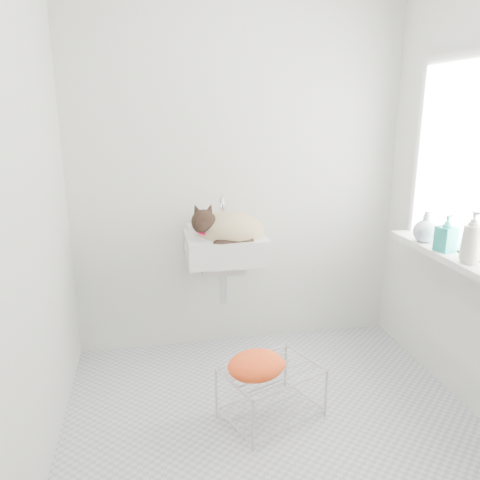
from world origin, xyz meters
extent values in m
cube|color=silver|center=(0.00, 0.00, 0.00)|extent=(2.20, 2.00, 0.02)
cube|color=silver|center=(0.00, 1.00, 1.25)|extent=(2.20, 0.02, 2.50)
cube|color=silver|center=(-1.10, 0.00, 1.25)|extent=(0.02, 2.00, 2.50)
cube|color=white|center=(1.09, 0.20, 1.35)|extent=(0.01, 0.80, 1.00)
cube|color=white|center=(1.07, 0.20, 1.35)|extent=(0.04, 0.90, 1.10)
cube|color=white|center=(1.01, 0.20, 0.83)|extent=(0.16, 0.88, 0.04)
cube|color=white|center=(-0.14, 0.74, 0.85)|extent=(0.49, 0.43, 0.19)
ellipsoid|color=tan|center=(-0.11, 0.73, 0.88)|extent=(0.45, 0.40, 0.21)
sphere|color=black|center=(-0.27, 0.66, 0.98)|extent=(0.17, 0.17, 0.15)
torus|color=#D8023F|center=(-0.25, 0.66, 0.93)|extent=(0.15, 0.15, 0.06)
cube|color=#BFB7B7|center=(0.00, 0.07, 0.15)|extent=(0.57, 0.50, 0.29)
ellipsoid|color=orange|center=(-0.10, 0.01, 0.32)|extent=(0.34, 0.28, 0.12)
imported|color=beige|center=(1.00, -0.04, 0.85)|extent=(0.12, 0.12, 0.23)
imported|color=teal|center=(1.00, 0.17, 0.85)|extent=(0.11, 0.11, 0.20)
imported|color=silver|center=(1.00, 0.37, 0.85)|extent=(0.20, 0.20, 0.18)
camera|label=1|loc=(-0.58, -2.09, 1.61)|focal=35.63mm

